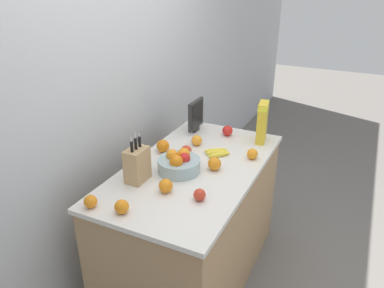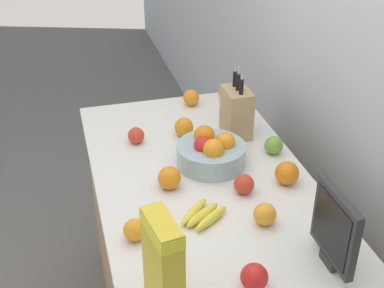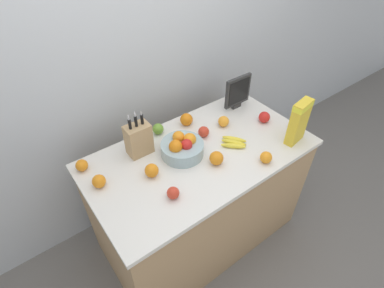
# 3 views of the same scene
# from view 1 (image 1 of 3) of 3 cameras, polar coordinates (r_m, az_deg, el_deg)

# --- Properties ---
(ground_plane) EXTENTS (14.00, 14.00, 0.00)m
(ground_plane) POSITION_cam_1_polar(r_m,az_deg,el_deg) (2.96, 0.27, -18.94)
(ground_plane) COLOR slate
(wall_back) EXTENTS (9.00, 0.06, 2.60)m
(wall_back) POSITION_cam_1_polar(r_m,az_deg,el_deg) (2.57, -12.21, 7.37)
(wall_back) COLOR silver
(wall_back) RESTS_ON ground_plane
(counter) EXTENTS (1.45, 0.80, 0.90)m
(counter) POSITION_cam_1_polar(r_m,az_deg,el_deg) (2.67, 0.28, -11.95)
(counter) COLOR tan
(counter) RESTS_ON ground_plane
(knife_block) EXTENTS (0.15, 0.10, 0.31)m
(knife_block) POSITION_cam_1_polar(r_m,az_deg,el_deg) (2.25, -8.36, -3.09)
(knife_block) COLOR tan
(knife_block) RESTS_ON counter
(small_monitor) EXTENTS (0.22, 0.03, 0.25)m
(small_monitor) POSITION_cam_1_polar(r_m,az_deg,el_deg) (2.90, 0.60, 4.43)
(small_monitor) COLOR #2D2D2D
(small_monitor) RESTS_ON counter
(cereal_box) EXTENTS (0.16, 0.09, 0.30)m
(cereal_box) POSITION_cam_1_polar(r_m,az_deg,el_deg) (2.76, 10.67, 3.51)
(cereal_box) COLOR gold
(cereal_box) RESTS_ON counter
(fruit_bowl) EXTENTS (0.27, 0.27, 0.14)m
(fruit_bowl) POSITION_cam_1_polar(r_m,az_deg,el_deg) (2.34, -1.99, -2.98)
(fruit_bowl) COLOR #99B2B7
(fruit_bowl) RESTS_ON counter
(banana_bunch) EXTENTS (0.18, 0.19, 0.03)m
(banana_bunch) POSITION_cam_1_polar(r_m,az_deg,el_deg) (2.57, 3.84, -1.30)
(banana_bunch) COLOR yellow
(banana_bunch) RESTS_ON counter
(apple_by_knife_block) EXTENTS (0.07, 0.07, 0.07)m
(apple_by_knife_block) POSITION_cam_1_polar(r_m,az_deg,el_deg) (2.55, -0.89, -1.03)
(apple_by_knife_block) COLOR red
(apple_by_knife_block) RESTS_ON counter
(apple_rightmost) EXTENTS (0.07, 0.07, 0.07)m
(apple_rightmost) POSITION_cam_1_polar(r_m,az_deg,el_deg) (2.07, 1.16, -7.73)
(apple_rightmost) COLOR red
(apple_rightmost) RESTS_ON counter
(apple_near_bananas) EXTENTS (0.08, 0.08, 0.08)m
(apple_near_bananas) POSITION_cam_1_polar(r_m,az_deg,el_deg) (2.87, 5.43, 2.04)
(apple_near_bananas) COLOR red
(apple_near_bananas) RESTS_ON counter
(apple_leftmost) EXTENTS (0.08, 0.08, 0.08)m
(apple_leftmost) POSITION_cam_1_polar(r_m,az_deg,el_deg) (2.47, -7.62, -2.17)
(apple_leftmost) COLOR #6B9E33
(apple_leftmost) RESTS_ON counter
(orange_near_bowl) EXTENTS (0.07, 0.07, 0.07)m
(orange_near_bowl) POSITION_cam_1_polar(r_m,az_deg,el_deg) (2.54, 9.17, -1.50)
(orange_near_bowl) COLOR orange
(orange_near_bowl) RESTS_ON counter
(orange_mid_right) EXTENTS (0.07, 0.07, 0.07)m
(orange_mid_right) POSITION_cam_1_polar(r_m,az_deg,el_deg) (2.08, -15.21, -8.46)
(orange_mid_right) COLOR orange
(orange_mid_right) RESTS_ON counter
(orange_front_center) EXTENTS (0.08, 0.08, 0.08)m
(orange_front_center) POSITION_cam_1_polar(r_m,az_deg,el_deg) (2.70, 0.72, 0.56)
(orange_front_center) COLOR orange
(orange_front_center) RESTS_ON counter
(orange_by_cereal) EXTENTS (0.09, 0.09, 0.09)m
(orange_by_cereal) POSITION_cam_1_polar(r_m,az_deg,el_deg) (2.37, 3.44, -3.02)
(orange_by_cereal) COLOR orange
(orange_by_cereal) RESTS_ON counter
(orange_front_right) EXTENTS (0.08, 0.08, 0.08)m
(orange_front_right) POSITION_cam_1_polar(r_m,az_deg,el_deg) (2.00, -10.67, -9.38)
(orange_front_right) COLOR orange
(orange_front_right) RESTS_ON counter
(orange_mid_left) EXTENTS (0.08, 0.08, 0.08)m
(orange_mid_left) POSITION_cam_1_polar(r_m,az_deg,el_deg) (2.14, -4.01, -6.38)
(orange_mid_left) COLOR orange
(orange_mid_left) RESTS_ON counter
(orange_front_left) EXTENTS (0.09, 0.09, 0.09)m
(orange_front_left) POSITION_cam_1_polar(r_m,az_deg,el_deg) (2.61, -4.45, -0.30)
(orange_front_left) COLOR orange
(orange_front_left) RESTS_ON counter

